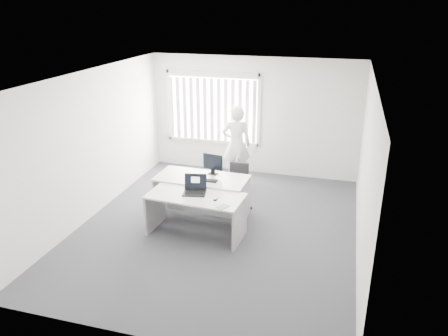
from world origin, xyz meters
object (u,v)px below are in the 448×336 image
(desk_near, at_px, (196,206))
(person, at_px, (236,144))
(office_chair, at_px, (237,194))
(monitor, at_px, (213,164))
(desk_far, at_px, (202,188))
(laptop, at_px, (194,186))

(desk_near, xyz_separation_m, person, (0.06, 2.65, 0.34))
(office_chair, xyz_separation_m, monitor, (-0.42, -0.32, 0.72))
(office_chair, bearing_deg, desk_far, -137.55)
(office_chair, height_order, monitor, monitor)
(office_chair, xyz_separation_m, person, (-0.38, 1.36, 0.61))
(office_chair, xyz_separation_m, laptop, (-0.48, -1.24, 0.64))
(desk_near, bearing_deg, monitor, 92.81)
(desk_near, distance_m, person, 2.68)
(desk_far, relative_size, person, 0.99)
(desk_far, xyz_separation_m, person, (0.20, 1.89, 0.32))
(desk_near, bearing_deg, desk_far, 104.25)
(person, bearing_deg, office_chair, 91.33)
(desk_far, xyz_separation_m, laptop, (0.10, -0.71, 0.35))
(office_chair, bearing_deg, person, 105.14)
(desk_near, xyz_separation_m, laptop, (-0.04, 0.05, 0.37))
(person, height_order, laptop, person)
(monitor, bearing_deg, laptop, -82.81)
(office_chair, distance_m, person, 1.54)
(monitor, bearing_deg, office_chair, 47.83)
(person, distance_m, monitor, 1.68)
(desk_near, distance_m, monitor, 1.08)
(desk_far, height_order, office_chair, office_chair)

